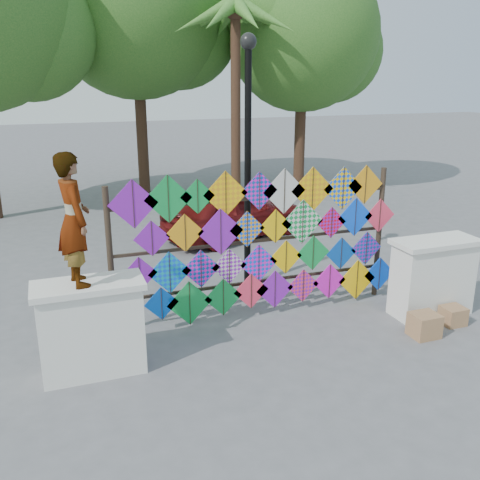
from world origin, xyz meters
The scene contains 12 objects.
ground centered at (0.00, 0.00, 0.00)m, with size 80.00×80.00×0.00m, color slate.
parapet_left centered at (-2.70, -0.20, 0.65)m, with size 1.40×0.65×1.28m.
parapet_right centered at (2.70, -0.20, 0.65)m, with size 1.40×0.65×1.28m.
kite_rack centered at (0.10, 0.73, 1.25)m, with size 4.90×0.24×2.43m.
tree_mid centered at (0.11, 11.03, 5.77)m, with size 6.30×5.60×8.61m.
tree_east centered at (5.09, 9.53, 4.99)m, with size 5.40×4.80×7.42m.
palm_tree centered at (2.20, 8.00, 4.95)m, with size 3.62×3.62×5.83m.
vendor_woman centered at (-2.80, -0.20, 2.11)m, with size 0.61×0.40×1.66m, color #99999E.
sedan centered at (1.12, 5.02, 0.62)m, with size 1.47×3.65×1.24m, color maroon.
lamppost centered at (0.30, 2.00, 2.69)m, with size 0.28×0.28×4.46m.
cardboard_box_near centered at (2.08, -0.85, 0.18)m, with size 0.41×0.36×0.36m, color #A87851.
cardboard_box_far centered at (2.78, -0.67, 0.15)m, with size 0.35×0.32×0.29m, color #A87851.
Camera 1 is at (-3.03, -6.78, 3.79)m, focal length 40.00 mm.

